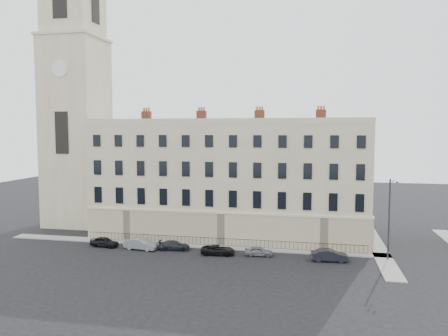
{
  "coord_description": "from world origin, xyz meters",
  "views": [
    {
      "loc": [
        5.04,
        -46.36,
        14.25
      ],
      "look_at": [
        -6.44,
        10.0,
        9.35
      ],
      "focal_mm": 35.0,
      "sensor_mm": 36.0,
      "label": 1
    }
  ],
  "objects_px": {
    "car_a": "(104,242)",
    "car_b": "(141,244)",
    "car_d": "(218,250)",
    "streetlamp": "(390,216)",
    "car_c": "(174,245)",
    "car_e": "(259,251)",
    "car_f": "(330,255)"
  },
  "relations": [
    {
      "from": "car_d",
      "to": "streetlamp",
      "type": "distance_m",
      "value": 19.45
    },
    {
      "from": "car_a",
      "to": "car_d",
      "type": "xyz_separation_m",
      "value": [
        14.5,
        -0.58,
        -0.06
      ]
    },
    {
      "from": "car_a",
      "to": "car_c",
      "type": "height_order",
      "value": "car_a"
    },
    {
      "from": "car_f",
      "to": "streetlamp",
      "type": "distance_m",
      "value": 7.86
    },
    {
      "from": "streetlamp",
      "to": "car_a",
      "type": "bearing_deg",
      "value": -161.96
    },
    {
      "from": "car_c",
      "to": "car_d",
      "type": "distance_m",
      "value": 5.67
    },
    {
      "from": "car_b",
      "to": "car_d",
      "type": "distance_m",
      "value": 9.59
    },
    {
      "from": "car_a",
      "to": "car_d",
      "type": "distance_m",
      "value": 14.51
    },
    {
      "from": "car_e",
      "to": "car_d",
      "type": "bearing_deg",
      "value": 90.21
    },
    {
      "from": "car_c",
      "to": "car_e",
      "type": "distance_m",
      "value": 10.26
    },
    {
      "from": "car_b",
      "to": "car_c",
      "type": "height_order",
      "value": "car_b"
    },
    {
      "from": "car_d",
      "to": "streetlamp",
      "type": "relative_size",
      "value": 0.44
    },
    {
      "from": "car_d",
      "to": "streetlamp",
      "type": "height_order",
      "value": "streetlamp"
    },
    {
      "from": "streetlamp",
      "to": "car_b",
      "type": "bearing_deg",
      "value": -161.13
    },
    {
      "from": "car_b",
      "to": "car_e",
      "type": "relative_size",
      "value": 1.28
    },
    {
      "from": "car_c",
      "to": "streetlamp",
      "type": "bearing_deg",
      "value": -95.77
    },
    {
      "from": "car_b",
      "to": "car_f",
      "type": "height_order",
      "value": "car_b"
    },
    {
      "from": "car_c",
      "to": "car_d",
      "type": "height_order",
      "value": "car_d"
    },
    {
      "from": "car_e",
      "to": "streetlamp",
      "type": "relative_size",
      "value": 0.35
    },
    {
      "from": "car_b",
      "to": "streetlamp",
      "type": "height_order",
      "value": "streetlamp"
    },
    {
      "from": "car_f",
      "to": "car_c",
      "type": "bearing_deg",
      "value": 81.42
    },
    {
      "from": "car_a",
      "to": "car_b",
      "type": "height_order",
      "value": "car_b"
    },
    {
      "from": "car_b",
      "to": "car_e",
      "type": "distance_m",
      "value": 14.23
    },
    {
      "from": "car_c",
      "to": "car_a",
      "type": "bearing_deg",
      "value": 84.98
    },
    {
      "from": "car_c",
      "to": "streetlamp",
      "type": "relative_size",
      "value": 0.42
    },
    {
      "from": "streetlamp",
      "to": "car_f",
      "type": "bearing_deg",
      "value": -149.73
    },
    {
      "from": "car_a",
      "to": "car_d",
      "type": "height_order",
      "value": "car_a"
    },
    {
      "from": "car_c",
      "to": "streetlamp",
      "type": "xyz_separation_m",
      "value": [
        24.47,
        0.57,
        4.47
      ]
    },
    {
      "from": "car_a",
      "to": "car_c",
      "type": "distance_m",
      "value": 8.91
    },
    {
      "from": "car_b",
      "to": "car_a",
      "type": "bearing_deg",
      "value": 94.6
    },
    {
      "from": "car_d",
      "to": "streetlamp",
      "type": "bearing_deg",
      "value": -89.88
    },
    {
      "from": "car_a",
      "to": "car_e",
      "type": "distance_m",
      "value": 19.15
    }
  ]
}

